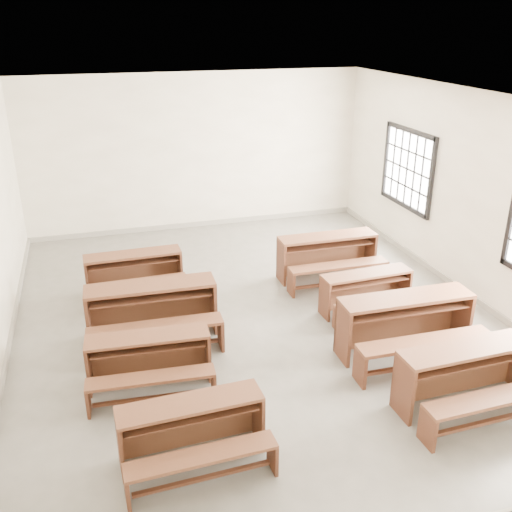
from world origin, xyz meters
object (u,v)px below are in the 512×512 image
object	(u,v)px
desk_set_0	(192,428)
desk_set_5	(407,321)
desk_set_1	(149,357)
desk_set_2	(152,308)
desk_set_3	(134,271)
desk_set_7	(328,254)
desk_set_4	(468,373)
desk_set_6	(367,290)

from	to	relation	value
desk_set_0	desk_set_5	size ratio (longest dim) A/B	0.82
desk_set_1	desk_set_2	world-z (taller)	desk_set_2
desk_set_0	desk_set_3	distance (m)	4.00
desk_set_1	desk_set_7	bearing A→B (deg)	38.55
desk_set_3	desk_set_4	xyz separation A→B (m)	(3.37, -4.04, 0.03)
desk_set_0	desk_set_4	bearing A→B (deg)	-2.83
desk_set_2	desk_set_4	bearing A→B (deg)	-35.83
desk_set_1	desk_set_4	bearing A→B (deg)	-18.58
desk_set_2	desk_set_5	size ratio (longest dim) A/B	0.99
desk_set_0	desk_set_4	distance (m)	3.18
desk_set_5	desk_set_1	bearing A→B (deg)	177.31
desk_set_2	desk_set_6	size ratio (longest dim) A/B	1.26
desk_set_6	desk_set_2	bearing A→B (deg)	174.74
desk_set_0	desk_set_6	world-z (taller)	desk_set_0
desk_set_0	desk_set_2	bearing A→B (deg)	89.71
desk_set_0	desk_set_5	world-z (taller)	desk_set_5
desk_set_7	desk_set_6	bearing A→B (deg)	-85.84
desk_set_0	desk_set_7	world-z (taller)	desk_set_7
desk_set_0	desk_set_4	xyz separation A→B (m)	(3.18, -0.04, 0.05)
desk_set_5	desk_set_6	size ratio (longest dim) A/B	1.27
desk_set_3	desk_set_5	distance (m)	4.33
desk_set_2	desk_set_5	xyz separation A→B (m)	(3.17, -1.35, 0.01)
desk_set_0	desk_set_6	size ratio (longest dim) A/B	1.04
desk_set_0	desk_set_4	size ratio (longest dim) A/B	0.89
desk_set_6	desk_set_7	xyz separation A→B (m)	(-0.08, 1.31, 0.07)
desk_set_3	desk_set_4	bearing A→B (deg)	-51.10
desk_set_4	desk_set_1	bearing A→B (deg)	155.84
desk_set_2	desk_set_4	size ratio (longest dim) A/B	1.08
desk_set_3	desk_set_7	size ratio (longest dim) A/B	0.91
desk_set_2	desk_set_5	distance (m)	3.45
desk_set_4	desk_set_7	world-z (taller)	desk_set_7
desk_set_2	desk_set_3	size ratio (longest dim) A/B	1.17
desk_set_3	desk_set_7	xyz separation A→B (m)	(3.24, -0.33, 0.04)
desk_set_6	desk_set_7	distance (m)	1.32
desk_set_6	desk_set_3	bearing A→B (deg)	151.32
desk_set_1	desk_set_3	distance (m)	2.59
desk_set_0	desk_set_3	size ratio (longest dim) A/B	0.96
desk_set_4	desk_set_6	size ratio (longest dim) A/B	1.17
desk_set_6	desk_set_7	size ratio (longest dim) A/B	0.84
desk_set_1	desk_set_4	world-z (taller)	desk_set_4
desk_set_2	desk_set_1	bearing A→B (deg)	-96.93
desk_set_3	desk_set_4	distance (m)	5.26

